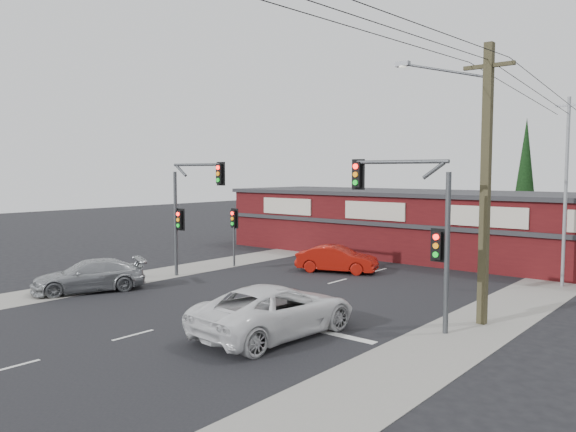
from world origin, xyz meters
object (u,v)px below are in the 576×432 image
Objects in this scene: silver_suv at (89,276)px; shop_building at (419,223)px; white_suv at (276,310)px; red_sedan at (337,259)px; utility_pole at (482,175)px.

silver_suv is 21.15m from shop_building.
white_suv is 12.23m from red_sedan.
white_suv reaches higher than silver_suv.
utility_pole is at bearing -138.25° from red_sedan.
red_sedan is 12.17m from utility_pole.
white_suv is at bearing -175.07° from red_sedan.
utility_pole reaches higher than white_suv.
silver_suv is at bearing 132.32° from red_sedan.
silver_suv is at bearing 5.62° from white_suv.
shop_building is 17.15m from utility_pole.
white_suv is at bearing -76.83° from shop_building.
red_sedan is at bearing 151.85° from utility_pole.
red_sedan is (-5.17, 11.08, -0.13)m from white_suv.
red_sedan is at bearing 86.28° from silver_suv.
silver_suv is 12.84m from red_sedan.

